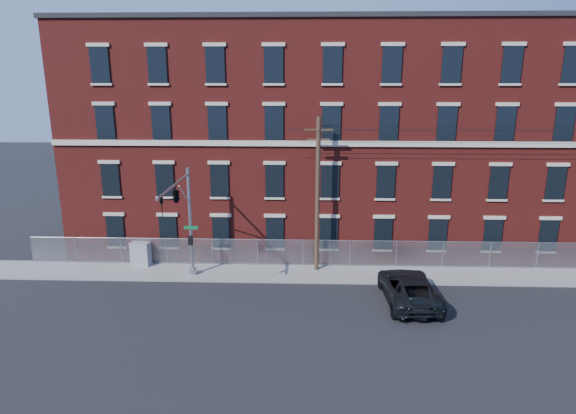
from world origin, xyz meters
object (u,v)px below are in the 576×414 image
(traffic_signal_mast, at_px, (180,204))
(utility_pole_near, at_px, (318,193))
(pickup_truck, at_px, (409,288))
(utility_cabinet, at_px, (141,254))

(traffic_signal_mast, relative_size, utility_pole_near, 0.70)
(utility_pole_near, bearing_deg, pickup_truck, -40.32)
(traffic_signal_mast, bearing_deg, pickup_truck, -4.15)
(utility_pole_near, distance_m, utility_cabinet, 12.67)
(utility_pole_near, xyz_separation_m, utility_cabinet, (-11.86, 0.40, -4.42))
(pickup_truck, bearing_deg, traffic_signal_mast, -6.02)
(utility_pole_near, bearing_deg, traffic_signal_mast, -156.86)
(pickup_truck, distance_m, utility_cabinet, 17.67)
(utility_cabinet, bearing_deg, utility_pole_near, 8.00)
(traffic_signal_mast, distance_m, pickup_truck, 13.95)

